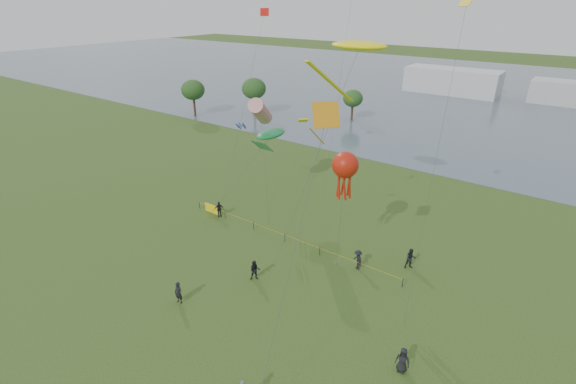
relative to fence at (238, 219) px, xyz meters
The scene contains 17 objects.
ground_plane 17.46m from the fence, 55.97° to the right, with size 400.00×400.00×0.00m, color #253E13.
lake 86.09m from the fence, 83.48° to the left, with size 400.00×120.00×0.08m, color slate.
pavilion_left 80.60m from the fence, 91.59° to the left, with size 22.00×8.00×6.00m, color silver.
pavilion_right 86.87m from the fence, 74.12° to the left, with size 18.00×7.00×5.00m, color silver.
trees 43.84m from the fence, 128.83° to the left, with size 31.21×19.77×7.48m.
fence is the anchor object (origin of this frame).
spectator_a 9.97m from the fence, 39.38° to the right, with size 0.88×0.68×1.81m, color black.
spectator_b 13.91m from the fence, ahead, with size 1.18×0.68×1.83m, color black.
spectator_c 2.71m from the fence, behind, with size 1.03×0.43×1.75m, color black.
spectator_d 22.87m from the fence, 20.83° to the right, with size 0.89×0.58×1.82m, color black.
spectator_f 12.99m from the fence, 68.10° to the right, with size 0.67×0.44×1.84m, color black.
spectator_g 17.84m from the fence, ahead, with size 0.92×0.72×1.89m, color black.
kite_stingray 20.73m from the fence, 22.84° to the left, with size 5.06×10.00×18.41m.
kite_windsock 11.60m from the fence, 102.70° to the left, with size 6.39×6.31×12.44m.
kite_creature 10.33m from the fence, 99.84° to the left, with size 2.90×11.76×8.16m.
kite_octopus 15.08m from the fence, ahead, with size 2.16×2.16×10.51m.
kite_delta 22.59m from the fence, 29.53° to the right, with size 2.30×9.97×16.28m.
Camera 1 is at (17.16, -13.45, 21.51)m, focal length 26.00 mm.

